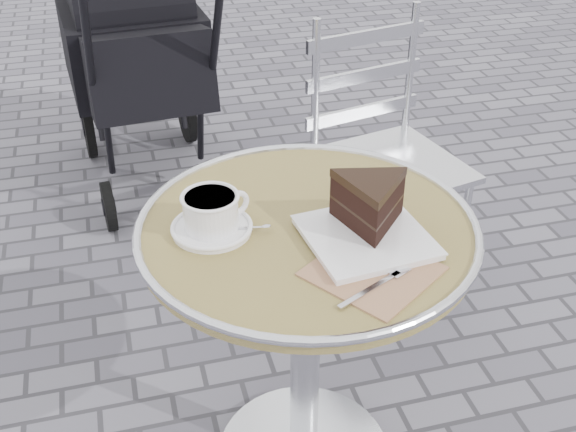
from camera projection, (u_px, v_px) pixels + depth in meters
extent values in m
cylinder|color=silver|center=(305.00, 355.00, 1.70)|extent=(0.07, 0.07, 0.67)
cylinder|color=tan|center=(307.00, 232.00, 1.50)|extent=(0.70, 0.70, 0.03)
torus|color=silver|center=(307.00, 226.00, 1.50)|extent=(0.72, 0.72, 0.02)
cylinder|color=white|center=(212.00, 229.00, 1.48)|extent=(0.16, 0.16, 0.01)
cylinder|color=white|center=(211.00, 212.00, 1.45)|extent=(0.14, 0.14, 0.07)
torus|color=white|center=(237.00, 203.00, 1.48)|extent=(0.06, 0.03, 0.06)
cylinder|color=#D3BB8D|center=(210.00, 198.00, 1.44)|extent=(0.10, 0.10, 0.01)
cube|color=#A37359|center=(372.00, 271.00, 1.36)|extent=(0.29, 0.29, 0.00)
cube|color=white|center=(366.00, 238.00, 1.44)|extent=(0.25, 0.25, 0.01)
cylinder|color=silver|center=(369.00, 274.00, 2.17)|extent=(0.02, 0.02, 0.46)
cylinder|color=silver|center=(461.00, 244.00, 2.31)|extent=(0.02, 0.02, 0.46)
cylinder|color=silver|center=(313.00, 218.00, 2.43)|extent=(0.02, 0.02, 0.46)
cylinder|color=silver|center=(398.00, 194.00, 2.57)|extent=(0.02, 0.02, 0.46)
cube|color=silver|center=(390.00, 166.00, 2.24)|extent=(0.49, 0.49, 0.02)
cube|color=black|center=(141.00, 66.00, 2.84)|extent=(0.50, 0.75, 0.43)
cylinder|color=black|center=(109.00, 206.00, 2.75)|extent=(0.05, 0.20, 0.19)
cylinder|color=black|center=(223.00, 186.00, 2.88)|extent=(0.05, 0.20, 0.19)
cylinder|color=black|center=(88.00, 124.00, 3.23)|extent=(0.06, 0.30, 0.30)
cylinder|color=black|center=(186.00, 110.00, 3.35)|extent=(0.06, 0.30, 0.30)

